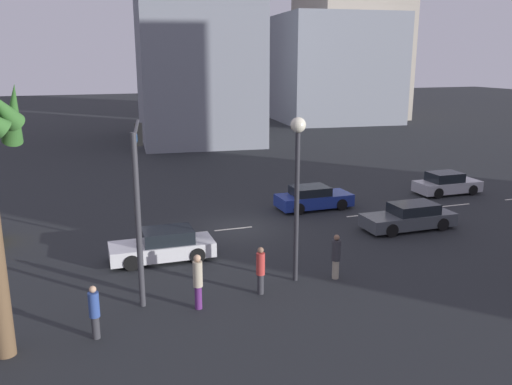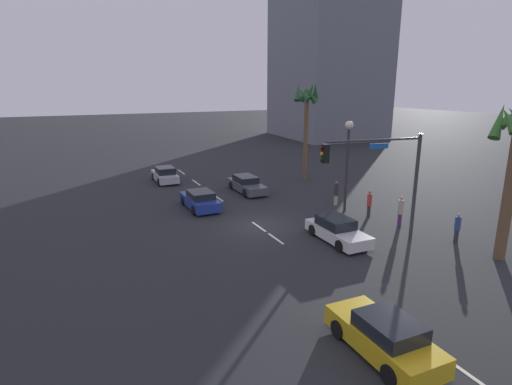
{
  "view_description": "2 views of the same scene",
  "coord_description": "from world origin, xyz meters",
  "px_view_note": "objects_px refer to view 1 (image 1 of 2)",
  "views": [
    {
      "loc": [
        7.35,
        24.0,
        8.19
      ],
      "look_at": [
        -0.88,
        0.15,
        1.81
      ],
      "focal_mm": 37.09,
      "sensor_mm": 36.0,
      "label": 1
    },
    {
      "loc": [
        21.96,
        -10.3,
        8.46
      ],
      "look_at": [
        -1.08,
        0.42,
        1.83
      ],
      "focal_mm": 28.9,
      "sensor_mm": 36.0,
      "label": 2
    }
  ],
  "objects_px": {
    "car_0": "(313,198)",
    "traffic_signal": "(138,176)",
    "pedestrian_0": "(261,269)",
    "car_2": "(447,184)",
    "pedestrian_1": "(94,311)",
    "car_3": "(164,246)",
    "car_1": "(409,217)",
    "building_1": "(334,69)",
    "pedestrian_3": "(198,280)",
    "building_0": "(351,17)",
    "building_3": "(193,1)",
    "streetlamp": "(297,169)",
    "pedestrian_2": "(336,256)"
  },
  "relations": [
    {
      "from": "car_3",
      "to": "car_0",
      "type": "bearing_deg",
      "value": -151.27
    },
    {
      "from": "traffic_signal",
      "to": "streetlamp",
      "type": "bearing_deg",
      "value": 162.27
    },
    {
      "from": "car_0",
      "to": "pedestrian_0",
      "type": "height_order",
      "value": "pedestrian_0"
    },
    {
      "from": "pedestrian_0",
      "to": "car_0",
      "type": "bearing_deg",
      "value": -124.31
    },
    {
      "from": "car_0",
      "to": "car_1",
      "type": "xyz_separation_m",
      "value": [
        -2.95,
        4.89,
        -0.01
      ]
    },
    {
      "from": "car_0",
      "to": "car_1",
      "type": "height_order",
      "value": "car_0"
    },
    {
      "from": "pedestrian_1",
      "to": "building_0",
      "type": "distance_m",
      "value": 66.67
    },
    {
      "from": "car_1",
      "to": "traffic_signal",
      "type": "bearing_deg",
      "value": 9.43
    },
    {
      "from": "car_3",
      "to": "traffic_signal",
      "type": "relative_size",
      "value": 0.73
    },
    {
      "from": "car_1",
      "to": "car_2",
      "type": "height_order",
      "value": "car_2"
    },
    {
      "from": "car_2",
      "to": "car_0",
      "type": "bearing_deg",
      "value": 2.18
    },
    {
      "from": "pedestrian_1",
      "to": "building_3",
      "type": "height_order",
      "value": "building_3"
    },
    {
      "from": "car_0",
      "to": "building_1",
      "type": "xyz_separation_m",
      "value": [
        -21.14,
        -39.18,
        6.33
      ]
    },
    {
      "from": "traffic_signal",
      "to": "pedestrian_3",
      "type": "xyz_separation_m",
      "value": [
        -1.46,
        2.88,
        -3.06
      ]
    },
    {
      "from": "car_0",
      "to": "car_2",
      "type": "xyz_separation_m",
      "value": [
        -9.32,
        -0.35,
        0.02
      ]
    },
    {
      "from": "car_2",
      "to": "streetlamp",
      "type": "relative_size",
      "value": 0.66
    },
    {
      "from": "car_2",
      "to": "traffic_signal",
      "type": "relative_size",
      "value": 0.69
    },
    {
      "from": "car_2",
      "to": "pedestrian_1",
      "type": "relative_size",
      "value": 2.41
    },
    {
      "from": "building_1",
      "to": "building_3",
      "type": "xyz_separation_m",
      "value": [
        21.23,
        10.02,
        6.89
      ]
    },
    {
      "from": "pedestrian_1",
      "to": "pedestrian_3",
      "type": "bearing_deg",
      "value": -164.92
    },
    {
      "from": "car_3",
      "to": "building_3",
      "type": "distance_m",
      "value": 37.82
    },
    {
      "from": "pedestrian_0",
      "to": "pedestrian_3",
      "type": "xyz_separation_m",
      "value": [
        2.37,
        0.42,
        0.09
      ]
    },
    {
      "from": "building_3",
      "to": "pedestrian_2",
      "type": "bearing_deg",
      "value": 90.29
    },
    {
      "from": "car_2",
      "to": "traffic_signal",
      "type": "height_order",
      "value": "traffic_signal"
    },
    {
      "from": "car_0",
      "to": "car_3",
      "type": "bearing_deg",
      "value": 28.73
    },
    {
      "from": "pedestrian_2",
      "to": "building_3",
      "type": "bearing_deg",
      "value": -94.85
    },
    {
      "from": "car_1",
      "to": "building_0",
      "type": "relative_size",
      "value": 0.17
    },
    {
      "from": "car_3",
      "to": "streetlamp",
      "type": "xyz_separation_m",
      "value": [
        -4.38,
        3.79,
        3.74
      ]
    },
    {
      "from": "car_2",
      "to": "pedestrian_3",
      "type": "xyz_separation_m",
      "value": [
        18.22,
        10.34,
        0.41
      ]
    },
    {
      "from": "traffic_signal",
      "to": "pedestrian_0",
      "type": "height_order",
      "value": "traffic_signal"
    },
    {
      "from": "car_3",
      "to": "pedestrian_1",
      "type": "height_order",
      "value": "pedestrian_1"
    },
    {
      "from": "car_0",
      "to": "traffic_signal",
      "type": "xyz_separation_m",
      "value": [
        10.36,
        7.1,
        3.5
      ]
    },
    {
      "from": "pedestrian_1",
      "to": "building_3",
      "type": "xyz_separation_m",
      "value": [
        -12.17,
        -40.06,
        12.92
      ]
    },
    {
      "from": "car_3",
      "to": "pedestrian_0",
      "type": "height_order",
      "value": "pedestrian_0"
    },
    {
      "from": "car_2",
      "to": "car_3",
      "type": "relative_size",
      "value": 0.95
    },
    {
      "from": "traffic_signal",
      "to": "pedestrian_3",
      "type": "bearing_deg",
      "value": 116.93
    },
    {
      "from": "pedestrian_3",
      "to": "building_0",
      "type": "xyz_separation_m",
      "value": [
        -34.27,
        -52.58,
        12.81
      ]
    },
    {
      "from": "pedestrian_3",
      "to": "building_3",
      "type": "distance_m",
      "value": 42.12
    },
    {
      "from": "car_2",
      "to": "pedestrian_1",
      "type": "bearing_deg",
      "value": 27.51
    },
    {
      "from": "streetlamp",
      "to": "pedestrian_3",
      "type": "xyz_separation_m",
      "value": [
        4.03,
        1.12,
        -3.3
      ]
    },
    {
      "from": "car_1",
      "to": "building_1",
      "type": "distance_m",
      "value": 48.1
    },
    {
      "from": "traffic_signal",
      "to": "building_0",
      "type": "relative_size",
      "value": 0.21
    },
    {
      "from": "pedestrian_3",
      "to": "building_3",
      "type": "relative_size",
      "value": 0.07
    },
    {
      "from": "traffic_signal",
      "to": "pedestrian_2",
      "type": "height_order",
      "value": "traffic_signal"
    },
    {
      "from": "pedestrian_2",
      "to": "building_0",
      "type": "height_order",
      "value": "building_0"
    },
    {
      "from": "car_0",
      "to": "traffic_signal",
      "type": "height_order",
      "value": "traffic_signal"
    },
    {
      "from": "car_3",
      "to": "pedestrian_3",
      "type": "height_order",
      "value": "pedestrian_3"
    },
    {
      "from": "car_2",
      "to": "building_3",
      "type": "bearing_deg",
      "value": -71.91
    },
    {
      "from": "car_1",
      "to": "car_0",
      "type": "bearing_deg",
      "value": -58.9
    },
    {
      "from": "pedestrian_0",
      "to": "pedestrian_2",
      "type": "xyz_separation_m",
      "value": [
        -3.18,
        -0.36,
        -0.02
      ]
    }
  ]
}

